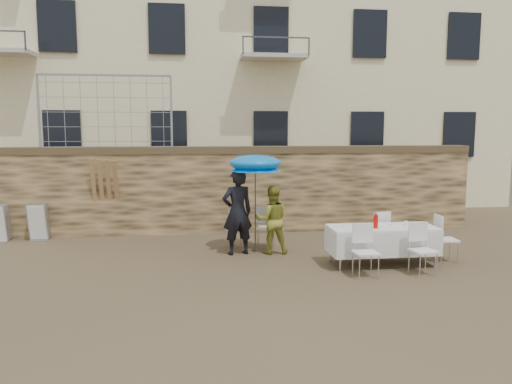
{
  "coord_description": "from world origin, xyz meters",
  "views": [
    {
      "loc": [
        -0.88,
        -7.89,
        2.69
      ],
      "look_at": [
        0.4,
        2.2,
        1.4
      ],
      "focal_mm": 35.0,
      "sensor_mm": 36.0,
      "label": 1
    }
  ],
  "objects": [
    {
      "name": "banquet_table",
      "position": [
        2.82,
        1.39,
        0.73
      ],
      "size": [
        2.1,
        0.85,
        0.78
      ],
      "color": "silver",
      "rests_on": "ground"
    },
    {
      "name": "soda_bottle",
      "position": [
        2.62,
        1.24,
        0.91
      ],
      "size": [
        0.09,
        0.09,
        0.26
      ],
      "primitive_type": "cylinder",
      "color": "red",
      "rests_on": "banquet_table"
    },
    {
      "name": "wood_planks",
      "position": [
        -3.01,
        4.74,
        1.0
      ],
      "size": [
        0.7,
        0.2,
        2.0
      ],
      "primitive_type": null,
      "color": "#A37749",
      "rests_on": "ground"
    },
    {
      "name": "chain_link_fence",
      "position": [
        -3.0,
        5.0,
        3.1
      ],
      "size": [
        3.2,
        0.06,
        1.8
      ],
      "primitive_type": null,
      "color": "gray",
      "rests_on": "stone_wall"
    },
    {
      "name": "table_chair_front_left",
      "position": [
        2.22,
        0.64,
        0.48
      ],
      "size": [
        0.5,
        0.5,
        0.96
      ],
      "primitive_type": null,
      "rotation": [
        0.0,
        0.0,
        0.04
      ],
      "color": "white",
      "rests_on": "ground"
    },
    {
      "name": "chair_stack_right",
      "position": [
        -4.61,
        4.67,
        0.46
      ],
      "size": [
        0.46,
        0.4,
        0.92
      ],
      "primitive_type": null,
      "color": "white",
      "rests_on": "ground"
    },
    {
      "name": "couple_chair_right",
      "position": [
        0.75,
        3.15,
        0.48
      ],
      "size": [
        0.58,
        0.58,
        0.96
      ],
      "primitive_type": null,
      "rotation": [
        0.0,
        0.0,
        2.92
      ],
      "color": "white",
      "rests_on": "ground"
    },
    {
      "name": "woman_dress",
      "position": [
        0.8,
        2.6,
        0.74
      ],
      "size": [
        0.73,
        0.57,
        1.47
      ],
      "primitive_type": "imported",
      "rotation": [
        0.0,
        0.0,
        3.12
      ],
      "color": "gold",
      "rests_on": "ground"
    },
    {
      "name": "man_suit",
      "position": [
        0.05,
        2.6,
        0.92
      ],
      "size": [
        0.76,
        0.6,
        1.84
      ],
      "primitive_type": "imported",
      "rotation": [
        0.0,
        0.0,
        3.4
      ],
      "color": "black",
      "rests_on": "ground"
    },
    {
      "name": "table_chair_side",
      "position": [
        4.22,
        1.49,
        0.48
      ],
      "size": [
        0.5,
        0.5,
        0.96
      ],
      "primitive_type": null,
      "rotation": [
        0.0,
        0.0,
        1.52
      ],
      "color": "white",
      "rests_on": "ground"
    },
    {
      "name": "table_chair_front_right",
      "position": [
        3.32,
        0.64,
        0.48
      ],
      "size": [
        0.56,
        0.56,
        0.96
      ],
      "primitive_type": null,
      "rotation": [
        0.0,
        0.0,
        0.17
      ],
      "color": "white",
      "rests_on": "ground"
    },
    {
      "name": "stone_wall",
      "position": [
        0.0,
        5.0,
        1.1
      ],
      "size": [
        13.0,
        0.5,
        2.2
      ],
      "primitive_type": "cube",
      "color": "olive",
      "rests_on": "ground"
    },
    {
      "name": "apartment_building",
      "position": [
        0.0,
        12.0,
        7.5
      ],
      "size": [
        20.0,
        8.0,
        15.0
      ],
      "primitive_type": "cube",
      "color": "beige",
      "rests_on": "ground"
    },
    {
      "name": "chair_stack_left",
      "position": [
        -5.51,
        4.67,
        0.46
      ],
      "size": [
        0.46,
        0.47,
        0.92
      ],
      "primitive_type": null,
      "color": "white",
      "rests_on": "ground"
    },
    {
      "name": "couple_chair_left",
      "position": [
        0.05,
        3.15,
        0.48
      ],
      "size": [
        0.57,
        0.57,
        0.96
      ],
      "primitive_type": null,
      "rotation": [
        0.0,
        0.0,
        3.36
      ],
      "color": "white",
      "rests_on": "ground"
    },
    {
      "name": "table_chair_back",
      "position": [
        3.02,
        2.19,
        0.48
      ],
      "size": [
        0.57,
        0.57,
        0.96
      ],
      "primitive_type": null,
      "rotation": [
        0.0,
        0.0,
        3.36
      ],
      "color": "white",
      "rests_on": "ground"
    },
    {
      "name": "ground",
      "position": [
        0.0,
        0.0,
        0.0
      ],
      "size": [
        80.0,
        80.0,
        0.0
      ],
      "primitive_type": "plane",
      "color": "brown",
      "rests_on": "ground"
    },
    {
      "name": "umbrella",
      "position": [
        0.45,
        2.7,
        1.9
      ],
      "size": [
        1.16,
        1.16,
        2.01
      ],
      "color": "#3F3F44",
      "rests_on": "ground"
    }
  ]
}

